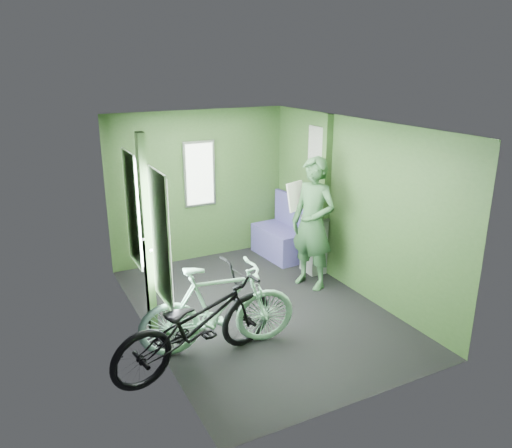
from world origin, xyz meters
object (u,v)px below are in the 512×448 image
(passenger, at_px, (313,223))
(waste_box, at_px, (314,244))
(bench_seat, at_px, (281,239))
(bicycle_mint, at_px, (220,350))
(bicycle_black, at_px, (199,365))

(passenger, bearing_deg, waste_box, 122.89)
(bench_seat, bearing_deg, passenger, -103.24)
(bicycle_mint, xyz_separation_m, waste_box, (2.08, 1.33, 0.42))
(bicycle_mint, distance_m, passenger, 2.21)
(bicycle_black, bearing_deg, bicycle_mint, -72.45)
(bicycle_mint, bearing_deg, bench_seat, -33.26)
(bicycle_mint, bearing_deg, waste_box, -47.24)
(bench_seat, bearing_deg, bicycle_mint, -137.61)
(bicycle_black, distance_m, bicycle_mint, 0.35)
(bicycle_black, height_order, bicycle_mint, bicycle_mint)
(bicycle_black, relative_size, waste_box, 2.21)
(passenger, bearing_deg, bench_seat, 150.81)
(bicycle_mint, height_order, bench_seat, bench_seat)
(bicycle_black, xyz_separation_m, waste_box, (2.38, 1.50, 0.42))
(bicycle_mint, bearing_deg, passenger, -52.10)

